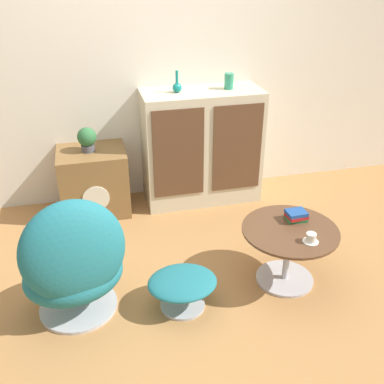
{
  "coord_description": "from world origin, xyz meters",
  "views": [
    {
      "loc": [
        -0.58,
        -2.43,
        2.11
      ],
      "look_at": [
        0.11,
        0.38,
        0.55
      ],
      "focal_mm": 42.0,
      "sensor_mm": 36.0,
      "label": 1
    }
  ],
  "objects_px": {
    "vase_inner_left": "(229,81)",
    "vase_leftmost": "(177,87)",
    "sideboard": "(202,147)",
    "egg_chair": "(74,264)",
    "tv_console": "(94,181)",
    "teacup": "(311,238)",
    "coffee_table": "(288,246)",
    "book_stack": "(296,215)",
    "ottoman": "(182,285)",
    "potted_plant": "(87,139)"
  },
  "relations": [
    {
      "from": "ottoman",
      "to": "vase_inner_left",
      "type": "bearing_deg",
      "value": 62.57
    },
    {
      "from": "coffee_table",
      "to": "teacup",
      "type": "xyz_separation_m",
      "value": [
        0.06,
        -0.17,
        0.17
      ]
    },
    {
      "from": "egg_chair",
      "to": "teacup",
      "type": "xyz_separation_m",
      "value": [
        1.51,
        -0.18,
        0.06
      ]
    },
    {
      "from": "sideboard",
      "to": "book_stack",
      "type": "distance_m",
      "value": 1.3
    },
    {
      "from": "vase_leftmost",
      "to": "potted_plant",
      "type": "bearing_deg",
      "value": -179.04
    },
    {
      "from": "potted_plant",
      "to": "book_stack",
      "type": "bearing_deg",
      "value": -42.18
    },
    {
      "from": "sideboard",
      "to": "egg_chair",
      "type": "xyz_separation_m",
      "value": [
        -1.18,
        -1.35,
        -0.12
      ]
    },
    {
      "from": "tv_console",
      "to": "egg_chair",
      "type": "height_order",
      "value": "egg_chair"
    },
    {
      "from": "ottoman",
      "to": "potted_plant",
      "type": "distance_m",
      "value": 1.61
    },
    {
      "from": "tv_console",
      "to": "vase_leftmost",
      "type": "distance_m",
      "value": 1.11
    },
    {
      "from": "tv_console",
      "to": "egg_chair",
      "type": "relative_size",
      "value": 0.67
    },
    {
      "from": "ottoman",
      "to": "teacup",
      "type": "distance_m",
      "value": 0.89
    },
    {
      "from": "potted_plant",
      "to": "ottoman",
      "type": "bearing_deg",
      "value": -70.65
    },
    {
      "from": "coffee_table",
      "to": "teacup",
      "type": "relative_size",
      "value": 6.28
    },
    {
      "from": "sideboard",
      "to": "ottoman",
      "type": "xyz_separation_m",
      "value": [
        -0.51,
        -1.44,
        -0.34
      ]
    },
    {
      "from": "vase_leftmost",
      "to": "book_stack",
      "type": "height_order",
      "value": "vase_leftmost"
    },
    {
      "from": "vase_inner_left",
      "to": "vase_leftmost",
      "type": "bearing_deg",
      "value": 180.0
    },
    {
      "from": "vase_leftmost",
      "to": "vase_inner_left",
      "type": "relative_size",
      "value": 1.36
    },
    {
      "from": "vase_inner_left",
      "to": "coffee_table",
      "type": "bearing_deg",
      "value": -88.82
    },
    {
      "from": "tv_console",
      "to": "vase_leftmost",
      "type": "bearing_deg",
      "value": 1.04
    },
    {
      "from": "tv_console",
      "to": "potted_plant",
      "type": "relative_size",
      "value": 2.76
    },
    {
      "from": "sideboard",
      "to": "book_stack",
      "type": "relative_size",
      "value": 7.27
    },
    {
      "from": "ottoman",
      "to": "vase_leftmost",
      "type": "relative_size",
      "value": 2.48
    },
    {
      "from": "vase_leftmost",
      "to": "teacup",
      "type": "relative_size",
      "value": 1.75
    },
    {
      "from": "tv_console",
      "to": "book_stack",
      "type": "relative_size",
      "value": 4.02
    },
    {
      "from": "vase_leftmost",
      "to": "book_stack",
      "type": "xyz_separation_m",
      "value": [
        0.58,
        -1.25,
        -0.62
      ]
    },
    {
      "from": "book_stack",
      "to": "coffee_table",
      "type": "bearing_deg",
      "value": -130.52
    },
    {
      "from": "tv_console",
      "to": "vase_leftmost",
      "type": "height_order",
      "value": "vase_leftmost"
    },
    {
      "from": "book_stack",
      "to": "ottoman",
      "type": "bearing_deg",
      "value": -167.49
    },
    {
      "from": "tv_console",
      "to": "vase_leftmost",
      "type": "xyz_separation_m",
      "value": [
        0.77,
        0.01,
        0.8
      ]
    },
    {
      "from": "ottoman",
      "to": "book_stack",
      "type": "bearing_deg",
      "value": 12.51
    },
    {
      "from": "egg_chair",
      "to": "book_stack",
      "type": "xyz_separation_m",
      "value": [
        1.53,
        0.1,
        0.07
      ]
    },
    {
      "from": "sideboard",
      "to": "egg_chair",
      "type": "distance_m",
      "value": 1.79
    },
    {
      "from": "potted_plant",
      "to": "teacup",
      "type": "relative_size",
      "value": 2.01
    },
    {
      "from": "ottoman",
      "to": "book_stack",
      "type": "xyz_separation_m",
      "value": [
        0.87,
        0.19,
        0.29
      ]
    },
    {
      "from": "coffee_table",
      "to": "tv_console",
      "type": "bearing_deg",
      "value": 133.28
    },
    {
      "from": "coffee_table",
      "to": "potted_plant",
      "type": "relative_size",
      "value": 3.12
    },
    {
      "from": "ottoman",
      "to": "vase_inner_left",
      "type": "distance_m",
      "value": 1.88
    },
    {
      "from": "tv_console",
      "to": "vase_leftmost",
      "type": "relative_size",
      "value": 3.17
    },
    {
      "from": "tv_console",
      "to": "coffee_table",
      "type": "xyz_separation_m",
      "value": [
        1.26,
        -1.34,
        0.0
      ]
    },
    {
      "from": "coffee_table",
      "to": "vase_inner_left",
      "type": "height_order",
      "value": "vase_inner_left"
    },
    {
      "from": "ottoman",
      "to": "teacup",
      "type": "xyz_separation_m",
      "value": [
        0.84,
        -0.08,
        0.28
      ]
    },
    {
      "from": "vase_inner_left",
      "to": "ottoman",
      "type": "bearing_deg",
      "value": -117.43
    },
    {
      "from": "sideboard",
      "to": "tv_console",
      "type": "bearing_deg",
      "value": -179.42
    },
    {
      "from": "egg_chair",
      "to": "vase_leftmost",
      "type": "bearing_deg",
      "value": 54.75
    },
    {
      "from": "vase_inner_left",
      "to": "teacup",
      "type": "relative_size",
      "value": 1.28
    },
    {
      "from": "tv_console",
      "to": "book_stack",
      "type": "distance_m",
      "value": 1.84
    },
    {
      "from": "potted_plant",
      "to": "tv_console",
      "type": "bearing_deg",
      "value": -2.52
    },
    {
      "from": "egg_chair",
      "to": "vase_leftmost",
      "type": "relative_size",
      "value": 4.73
    },
    {
      "from": "sideboard",
      "to": "teacup",
      "type": "height_order",
      "value": "sideboard"
    }
  ]
}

